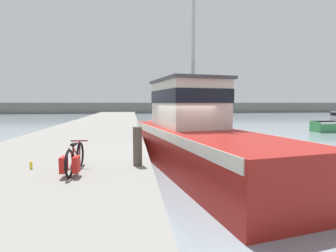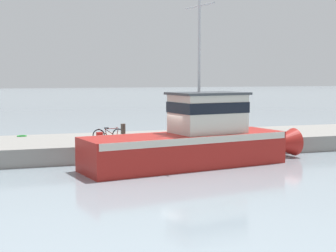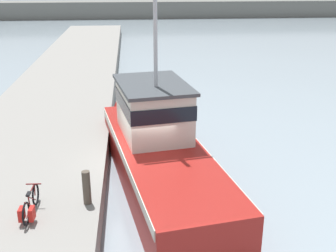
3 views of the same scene
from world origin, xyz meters
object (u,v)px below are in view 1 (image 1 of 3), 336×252
mooring_post (137,146)px  fishing_boat_main (194,135)px  bicycle_touring (74,160)px  water_bottle_by_bike (31,165)px

mooring_post → fishing_boat_main: bearing=53.5°
fishing_boat_main → mooring_post: bearing=-136.4°
bicycle_touring → fishing_boat_main: bearing=46.3°
fishing_boat_main → bicycle_touring: fishing_boat_main is taller
fishing_boat_main → mooring_post: fishing_boat_main is taller
fishing_boat_main → bicycle_touring: size_ratio=7.07×
bicycle_touring → mooring_post: 1.67m
mooring_post → bicycle_touring: bearing=-158.7°
bicycle_touring → water_bottle_by_bike: 1.34m
bicycle_touring → water_bottle_by_bike: bicycle_touring is taller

